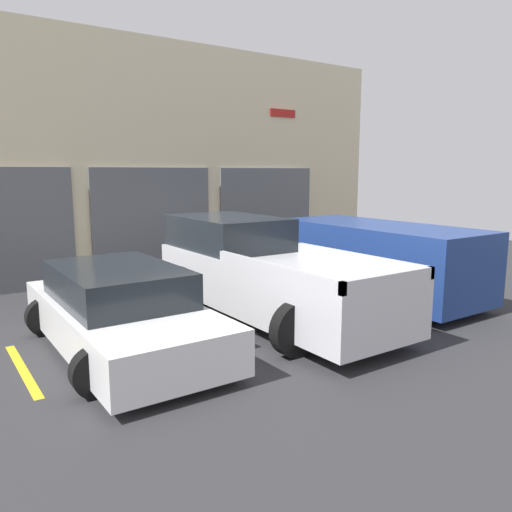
{
  "coord_description": "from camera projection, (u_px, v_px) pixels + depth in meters",
  "views": [
    {
      "loc": [
        -5.19,
        -8.98,
        2.66
      ],
      "look_at": [
        0.0,
        -1.38,
        1.1
      ],
      "focal_mm": 35.0,
      "sensor_mm": 36.0,
      "label": 1
    }
  ],
  "objects": [
    {
      "name": "parking_stripe_right",
      "position": [
        419.0,
        289.0,
        11.45
      ],
      "size": [
        0.12,
        2.2,
        0.01
      ],
      "primitive_type": "cube",
      "color": "gold",
      "rests_on": "ground"
    },
    {
      "name": "ground_plane",
      "position": [
        220.0,
        298.0,
        10.65
      ],
      "size": [
        28.0,
        28.0,
        0.0
      ],
      "primitive_type": "plane",
      "color": "#2D2D30"
    },
    {
      "name": "pickup_truck",
      "position": [
        262.0,
        272.0,
        9.23
      ],
      "size": [
        2.42,
        5.48,
        1.77
      ],
      "color": "silver",
      "rests_on": "ground"
    },
    {
      "name": "sedan_white",
      "position": [
        120.0,
        311.0,
        7.49
      ],
      "size": [
        2.21,
        4.47,
        1.26
      ],
      "color": "white",
      "rests_on": "ground"
    },
    {
      "name": "sedan_side",
      "position": [
        378.0,
        258.0,
        10.53
      ],
      "size": [
        2.31,
        4.51,
        1.57
      ],
      "color": "navy",
      "rests_on": "ground"
    },
    {
      "name": "shophouse_building",
      "position": [
        154.0,
        162.0,
        12.83
      ],
      "size": [
        14.26,
        0.68,
        5.92
      ],
      "color": "beige",
      "rests_on": "ground"
    },
    {
      "name": "parking_stripe_left",
      "position": [
        204.0,
        333.0,
        8.34
      ],
      "size": [
        0.12,
        2.2,
        0.01
      ],
      "primitive_type": "cube",
      "color": "gold",
      "rests_on": "ground"
    },
    {
      "name": "parking_stripe_centre",
      "position": [
        328.0,
        307.0,
        9.89
      ],
      "size": [
        0.12,
        2.2,
        0.01
      ],
      "primitive_type": "cube",
      "color": "gold",
      "rests_on": "ground"
    },
    {
      "name": "parking_stripe_far_left",
      "position": [
        23.0,
        369.0,
        6.78
      ],
      "size": [
        0.12,
        2.2,
        0.01
      ],
      "primitive_type": "cube",
      "color": "gold",
      "rests_on": "ground"
    }
  ]
}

